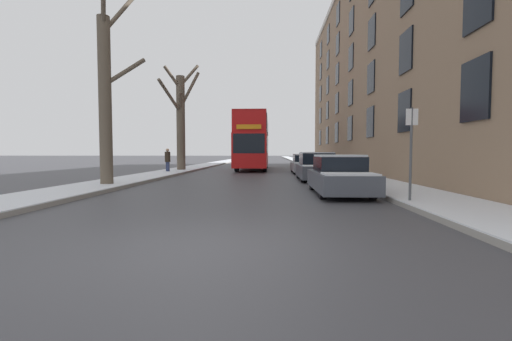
{
  "coord_description": "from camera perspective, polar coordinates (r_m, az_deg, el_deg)",
  "views": [
    {
      "loc": [
        1.22,
        -4.99,
        1.45
      ],
      "look_at": [
        0.14,
        19.0,
        0.2
      ],
      "focal_mm": 24.0,
      "sensor_mm": 36.0,
      "label": 1
    }
  ],
  "objects": [
    {
      "name": "double_decker_bus",
      "position": [
        29.44,
        -0.51,
        5.14
      ],
      "size": [
        2.52,
        10.79,
        4.54
      ],
      "color": "red",
      "rests_on": "ground"
    },
    {
      "name": "terrace_facade_right",
      "position": [
        28.86,
        24.69,
        16.2
      ],
      "size": [
        9.1,
        41.85,
        16.35
      ],
      "color": "#8C7056",
      "rests_on": "ground"
    },
    {
      "name": "street_sign_post",
      "position": [
        10.16,
        24.42,
        3.12
      ],
      "size": [
        0.32,
        0.07,
        2.66
      ],
      "color": "#4C4F54",
      "rests_on": "ground"
    },
    {
      "name": "pedestrian_left_sidewalk",
      "position": [
        24.57,
        -14.52,
        1.74
      ],
      "size": [
        0.38,
        0.38,
        1.75
      ],
      "rotation": [
        0.0,
        0.0,
        5.47
      ],
      "color": "navy",
      "rests_on": "ground"
    },
    {
      "name": "bare_tree_left_1",
      "position": [
        27.09,
        -12.43,
        8.55
      ],
      "size": [
        2.49,
        4.21,
        8.48
      ],
      "color": "brown",
      "rests_on": "ground"
    },
    {
      "name": "parked_car_1",
      "position": [
        18.3,
        10.04,
        0.51
      ],
      "size": [
        1.89,
        4.54,
        1.48
      ],
      "color": "#474C56",
      "rests_on": "ground"
    },
    {
      "name": "sidewalk_left",
      "position": [
        58.45,
        -4.44,
        1.63
      ],
      "size": [
        2.45,
        130.0,
        0.16
      ],
      "color": "gray",
      "rests_on": "ground"
    },
    {
      "name": "bare_tree_left_0",
      "position": [
        15.78,
        -23.67,
        11.86
      ],
      "size": [
        1.73,
        3.49,
        9.24
      ],
      "color": "brown",
      "rests_on": "ground"
    },
    {
      "name": "parked_car_0",
      "position": [
        12.31,
        13.71,
        -0.88
      ],
      "size": [
        1.77,
        4.35,
        1.38
      ],
      "color": "#474C56",
      "rests_on": "ground"
    },
    {
      "name": "ground_plane",
      "position": [
        5.34,
        -10.99,
        -12.84
      ],
      "size": [
        320.0,
        320.0,
        0.0
      ],
      "primitive_type": "plane",
      "color": "#424247"
    },
    {
      "name": "parked_car_2",
      "position": [
        24.48,
        8.15,
        1.03
      ],
      "size": [
        1.8,
        4.51,
        1.36
      ],
      "color": "#9EA3AD",
      "rests_on": "ground"
    },
    {
      "name": "sidewalk_right",
      "position": [
        58.2,
        7.21,
        1.61
      ],
      "size": [
        2.45,
        130.0,
        0.16
      ],
      "color": "gray",
      "rests_on": "ground"
    }
  ]
}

